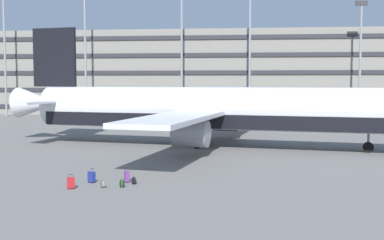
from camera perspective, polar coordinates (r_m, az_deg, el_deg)
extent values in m
plane|color=slate|center=(44.63, 0.36, -3.30)|extent=(600.00, 600.00, 0.00)
cube|color=gray|center=(93.70, 3.50, 5.41)|extent=(120.01, 14.09, 15.22)
cube|color=#2D2D33|center=(86.66, 3.25, 1.46)|extent=(118.81, 0.24, 0.70)
cube|color=#2D2D33|center=(86.56, 3.26, 3.48)|extent=(118.81, 0.24, 0.70)
cube|color=#2D2D33|center=(86.56, 3.27, 5.49)|extent=(118.81, 0.24, 0.70)
cube|color=#2D2D33|center=(86.67, 3.28, 7.50)|extent=(118.81, 0.24, 0.70)
cube|color=#2D2D33|center=(86.89, 3.29, 9.51)|extent=(118.81, 0.24, 0.70)
cylinder|color=silver|center=(45.52, 2.85, 1.34)|extent=(34.99, 10.00, 3.91)
cube|color=black|center=(45.59, 2.85, -0.01)|extent=(33.60, 9.68, 1.25)
cone|color=silver|center=(53.15, -17.26, 1.91)|extent=(5.17, 3.91, 3.13)
cube|color=black|center=(52.09, -15.56, 6.96)|extent=(4.68, 1.18, 5.87)
cube|color=silver|center=(55.06, -13.06, 2.28)|extent=(2.81, 6.09, 0.20)
cube|color=silver|center=(48.73, -17.36, 1.92)|extent=(2.81, 6.09, 0.20)
cube|color=silver|center=(54.78, 4.11, 1.55)|extent=(6.91, 15.18, 0.36)
cube|color=silver|center=(36.91, -2.05, 0.17)|extent=(6.91, 15.18, 0.36)
cylinder|color=#9E9EA3|center=(52.20, 4.02, -0.10)|extent=(3.13, 2.61, 2.15)
cylinder|color=#9E9EA3|center=(39.39, -0.13, -1.57)|extent=(3.13, 2.61, 2.15)
cylinder|color=black|center=(44.60, 19.63, -2.98)|extent=(0.95, 0.50, 0.90)
cylinder|color=slate|center=(44.51, 19.66, -1.96)|extent=(0.20, 0.20, 1.60)
cylinder|color=black|center=(47.73, 1.68, -2.25)|extent=(0.95, 0.50, 0.90)
cylinder|color=slate|center=(47.64, 1.68, -1.30)|extent=(0.20, 0.20, 1.60)
cylinder|color=black|center=(44.54, 0.59, -2.73)|extent=(0.95, 0.50, 0.90)
cylinder|color=slate|center=(44.45, 0.59, -1.71)|extent=(0.20, 0.20, 1.60)
cylinder|color=gray|center=(91.74, -20.79, 8.52)|extent=(0.36, 0.36, 25.99)
cylinder|color=gray|center=(86.06, -12.18, 7.01)|extent=(0.36, 0.36, 20.05)
cylinder|color=gray|center=(82.43, -1.19, 7.78)|extent=(0.36, 0.36, 21.62)
cylinder|color=gray|center=(81.73, 6.67, 7.72)|extent=(0.36, 0.36, 21.45)
cylinder|color=gray|center=(83.60, 18.80, 6.26)|extent=(0.36, 0.36, 18.02)
cube|color=#333338|center=(84.46, 18.96, 12.61)|extent=(1.80, 0.50, 0.70)
cube|color=navy|center=(30.23, -11.50, -6.42)|extent=(0.50, 0.43, 0.62)
cylinder|color=#333338|center=(30.12, -11.25, -5.69)|extent=(0.02, 0.02, 0.17)
cylinder|color=#333338|center=(30.29, -11.56, -5.64)|extent=(0.02, 0.02, 0.17)
cube|color=black|center=(30.19, -11.41, -5.51)|extent=(0.22, 0.14, 0.02)
cylinder|color=black|center=(30.10, -11.41, -7.12)|extent=(0.04, 0.05, 0.05)
cylinder|color=black|center=(30.35, -11.85, -7.03)|extent=(0.04, 0.05, 0.05)
cylinder|color=black|center=(30.24, -11.13, -7.06)|extent=(0.04, 0.05, 0.05)
cylinder|color=black|center=(30.48, -11.57, -6.97)|extent=(0.04, 0.05, 0.05)
cube|color=#72388C|center=(30.01, -7.51, -6.44)|extent=(0.41, 0.49, 0.63)
cylinder|color=#333338|center=(30.03, -7.71, -5.63)|extent=(0.02, 0.02, 0.21)
cylinder|color=#333338|center=(29.81, -7.60, -5.70)|extent=(0.02, 0.02, 0.21)
cube|color=black|center=(29.90, -7.66, -5.47)|extent=(0.13, 0.22, 0.02)
cylinder|color=black|center=(30.26, -7.41, -7.00)|extent=(0.05, 0.04, 0.05)
cylinder|color=black|center=(29.93, -7.25, -7.13)|extent=(0.05, 0.04, 0.05)
cylinder|color=black|center=(30.22, -7.76, -7.02)|extent=(0.05, 0.04, 0.05)
cylinder|color=black|center=(29.89, -7.61, -7.15)|extent=(0.05, 0.04, 0.05)
cube|color=#B21E23|center=(28.77, -13.77, -7.02)|extent=(0.48, 0.37, 0.61)
cylinder|color=#333338|center=(28.77, -13.55, -6.26)|extent=(0.02, 0.02, 0.14)
cylinder|color=#333338|center=(28.78, -14.02, -6.27)|extent=(0.02, 0.02, 0.14)
cube|color=black|center=(28.76, -13.78, -6.13)|extent=(0.23, 0.10, 0.02)
cylinder|color=black|center=(28.74, -13.42, -7.70)|extent=(0.03, 0.05, 0.05)
cylinder|color=black|center=(28.75, -14.10, -7.71)|extent=(0.03, 0.05, 0.05)
cylinder|color=black|center=(28.93, -13.42, -7.62)|extent=(0.03, 0.05, 0.05)
cylinder|color=black|center=(28.94, -14.09, -7.63)|extent=(0.03, 0.05, 0.05)
ellipsoid|color=#264C26|center=(28.61, -8.08, -7.24)|extent=(0.36, 0.30, 0.48)
ellipsoid|color=#264C26|center=(28.72, -8.09, -7.34)|extent=(0.24, 0.16, 0.22)
torus|color=black|center=(28.53, -8.08, -6.75)|extent=(0.08, 0.04, 0.08)
cube|color=black|center=(28.51, -8.24, -7.28)|extent=(0.04, 0.03, 0.41)
cube|color=black|center=(28.52, -7.89, -7.27)|extent=(0.04, 0.03, 0.41)
ellipsoid|color=black|center=(29.37, -6.69, -6.95)|extent=(0.37, 0.36, 0.45)
ellipsoid|color=black|center=(29.43, -6.54, -7.05)|extent=(0.23, 0.21, 0.20)
torus|color=black|center=(29.31, -6.74, -6.50)|extent=(0.07, 0.06, 0.08)
cube|color=black|center=(29.39, -6.93, -6.94)|extent=(0.04, 0.04, 0.39)
cube|color=black|center=(29.25, -6.73, -6.99)|extent=(0.04, 0.04, 0.39)
ellipsoid|color=gray|center=(28.70, -10.16, -7.30)|extent=(0.23, 0.36, 0.41)
ellipsoid|color=gray|center=(28.68, -9.97, -7.43)|extent=(0.10, 0.25, 0.18)
torus|color=black|center=(28.67, -10.23, -6.88)|extent=(0.01, 0.08, 0.08)
cube|color=black|center=(28.82, -10.29, -7.25)|extent=(0.02, 0.04, 0.35)
cube|color=black|center=(28.64, -10.41, -7.33)|extent=(0.02, 0.04, 0.35)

